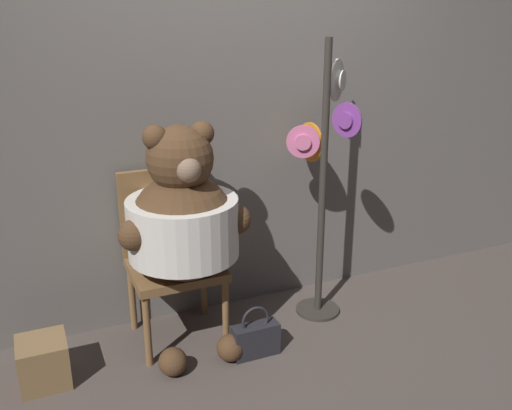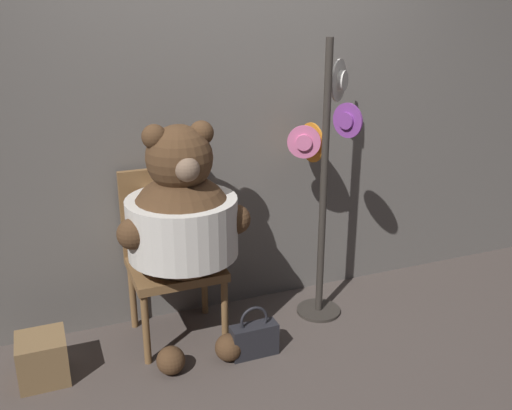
# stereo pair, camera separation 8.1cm
# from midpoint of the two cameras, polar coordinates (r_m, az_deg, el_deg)

# --- Properties ---
(ground_plane) EXTENTS (14.00, 14.00, 0.00)m
(ground_plane) POSITION_cam_midpoint_polar(r_m,az_deg,el_deg) (3.42, 1.38, -13.94)
(ground_plane) COLOR #4C423D
(wall_back) EXTENTS (8.00, 0.10, 2.61)m
(wall_back) POSITION_cam_midpoint_polar(r_m,az_deg,el_deg) (3.46, -2.45, 9.96)
(wall_back) COLOR #66605B
(wall_back) RESTS_ON ground_plane
(chair) EXTENTS (0.51, 0.46, 0.99)m
(chair) POSITION_cam_midpoint_polar(r_m,az_deg,el_deg) (3.36, -7.79, -4.38)
(chair) COLOR brown
(chair) RESTS_ON ground_plane
(teddy_bear) EXTENTS (0.73, 0.65, 1.31)m
(teddy_bear) POSITION_cam_midpoint_polar(r_m,az_deg,el_deg) (3.13, -6.62, -1.53)
(teddy_bear) COLOR #4C331E
(teddy_bear) RESTS_ON ground_plane
(hat_display_rack) EXTENTS (0.43, 0.48, 1.71)m
(hat_display_rack) POSITION_cam_midpoint_polar(r_m,az_deg,el_deg) (3.44, 7.50, 3.23)
(hat_display_rack) COLOR #332D28
(hat_display_rack) RESTS_ON ground_plane
(handbag_on_ground) EXTENTS (0.27, 0.10, 0.31)m
(handbag_on_ground) POSITION_cam_midpoint_polar(r_m,az_deg,el_deg) (3.29, 0.53, -13.20)
(handbag_on_ground) COLOR #232328
(handbag_on_ground) RESTS_ON ground_plane
(wooden_crate) EXTENTS (0.25, 0.25, 0.25)m
(wooden_crate) POSITION_cam_midpoint_polar(r_m,az_deg,el_deg) (3.28, -19.88, -14.25)
(wooden_crate) COLOR brown
(wooden_crate) RESTS_ON ground_plane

